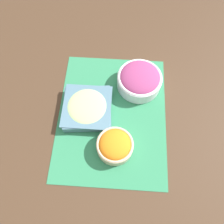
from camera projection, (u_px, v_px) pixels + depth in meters
name	position (u px, v px, depth m)	size (l,w,h in m)	color
ground_plane	(112.00, 116.00, 0.87)	(3.00, 3.00, 0.00)	#422D1E
placemat	(112.00, 115.00, 0.86)	(0.55, 0.42, 0.00)	#2D7A51
cucumber_bowl	(87.00, 108.00, 0.85)	(0.20, 0.20, 0.05)	slate
onion_bowl	(139.00, 79.00, 0.88)	(0.18, 0.18, 0.08)	silver
carrot_bowl	(115.00, 145.00, 0.77)	(0.13, 0.13, 0.07)	beige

